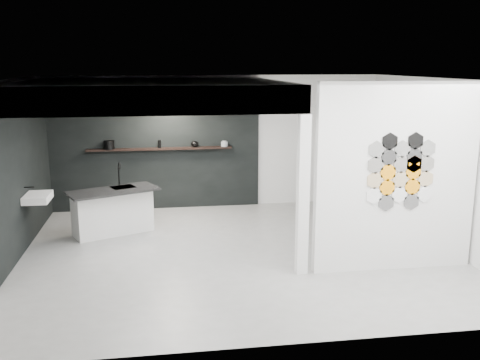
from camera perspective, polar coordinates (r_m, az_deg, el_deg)
name	(u,v)px	position (r m, az deg, el deg)	size (l,w,h in m)	color
floor	(237,253)	(8.86, -0.36, -7.75)	(7.00, 6.00, 0.01)	slate
partition_panel	(396,178)	(8.17, 16.32, 0.25)	(2.45, 0.15, 2.80)	silver
bay_clad_back	(155,154)	(11.36, -9.02, 2.75)	(4.40, 0.04, 2.35)	black
bay_clad_left	(24,176)	(9.70, -22.01, 0.35)	(0.04, 4.00, 2.35)	black
bulkhead	(152,93)	(9.25, -9.38, 9.15)	(4.40, 4.00, 0.40)	silver
corner_column	(303,196)	(7.74, 6.72, -1.69)	(0.16, 0.16, 2.35)	silver
fascia_beam	(150,101)	(7.34, -9.55, 8.34)	(4.40, 0.16, 0.40)	silver
wall_basin	(38,198)	(9.53, -20.78, -1.76)	(0.40, 0.60, 0.12)	silver
display_shelf	(160,149)	(11.24, -8.54, 3.31)	(3.00, 0.15, 0.04)	black
kitchen_island	(113,211)	(9.97, -13.41, -3.20)	(1.71, 1.27, 1.26)	silver
stockpot	(109,145)	(11.27, -13.79, 3.67)	(0.22, 0.22, 0.18)	black
kettle	(195,144)	(11.25, -4.86, 3.85)	(0.15, 0.15, 0.13)	black
glass_bowl	(224,144)	(11.31, -1.68, 3.86)	(0.14, 0.14, 0.10)	gray
glass_vase	(224,144)	(11.30, -1.68, 3.91)	(0.09, 0.09, 0.12)	gray
bottle_dark	(160,144)	(11.22, -8.58, 3.82)	(0.06, 0.06, 0.16)	black
utensil_cup	(111,147)	(11.27, -13.65, 3.47)	(0.07, 0.07, 0.09)	black
hex_tile_cluster	(401,172)	(8.08, 16.83, 0.86)	(1.04, 0.02, 1.16)	white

